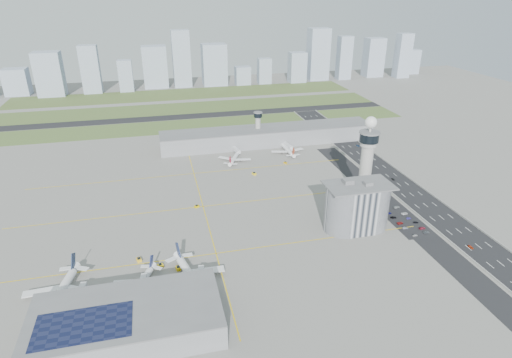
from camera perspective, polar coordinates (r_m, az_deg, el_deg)
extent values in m
plane|color=gray|center=(287.25, 1.66, -5.54)|extent=(1000.00, 1000.00, 0.00)
cube|color=#4C5F2D|center=(488.52, -7.64, 7.16)|extent=(480.00, 50.00, 0.08)
cube|color=#4A612D|center=(560.33, -8.55, 9.35)|extent=(480.00, 60.00, 0.08)
cube|color=#475A2A|center=(637.73, -9.31, 11.14)|extent=(480.00, 70.00, 0.08)
cube|color=black|center=(523.83, -8.12, 8.32)|extent=(480.00, 22.00, 0.10)
cube|color=black|center=(333.35, 21.13, -2.82)|extent=(28.00, 500.00, 0.10)
cube|color=#9E9E99|center=(325.68, 19.10, -3.04)|extent=(0.60, 500.00, 1.20)
cube|color=#9E9E99|center=(340.97, 23.09, -2.44)|extent=(0.60, 500.00, 1.20)
cube|color=black|center=(312.99, 18.32, -4.19)|extent=(18.00, 260.00, 0.08)
cube|color=black|center=(303.27, 19.14, -5.28)|extent=(20.00, 44.00, 0.10)
cube|color=yellow|center=(255.49, -5.35, -9.86)|extent=(260.00, 0.60, 0.01)
cube|color=yellow|center=(306.64, -7.07, -3.66)|extent=(260.00, 0.60, 0.01)
cube|color=yellow|center=(360.52, -8.28, 0.72)|extent=(260.00, 0.60, 0.01)
cube|color=yellow|center=(306.64, -7.07, -3.66)|extent=(0.60, 260.00, 0.01)
cylinder|color=#ADAAA5|center=(308.09, 14.35, 0.82)|extent=(8.40, 8.40, 48.00)
cylinder|color=#ADAAA5|center=(300.23, 14.78, 4.67)|extent=(11.00, 11.00, 4.00)
cylinder|color=black|center=(298.95, 14.86, 5.39)|extent=(13.00, 13.00, 6.00)
cylinder|color=slate|center=(297.88, 14.94, 6.02)|extent=(14.00, 14.00, 1.00)
cylinder|color=#ADAAA5|center=(297.13, 14.99, 6.48)|extent=(1.60, 1.60, 5.00)
sphere|color=white|center=(295.83, 15.08, 7.30)|extent=(8.00, 8.00, 8.00)
cylinder|color=#ADAAA5|center=(421.87, 0.26, 6.58)|extent=(5.00, 5.00, 28.00)
cylinder|color=black|center=(417.51, 0.26, 8.54)|extent=(8.00, 8.00, 4.00)
cylinder|color=slate|center=(416.83, 0.26, 8.87)|extent=(8.60, 8.60, 0.80)
cube|color=#B2B2B7|center=(279.35, 13.28, -3.66)|extent=(18.00, 24.00, 30.00)
cylinder|color=#B2B2B7|center=(275.64, 11.60, -3.89)|extent=(24.00, 24.00, 30.00)
cylinder|color=#B2B2B7|center=(283.30, 14.91, -3.43)|extent=(24.00, 24.00, 30.00)
cube|color=slate|center=(272.61, 13.59, -0.80)|extent=(42.00, 24.00, 0.80)
cube|color=slate|center=(271.80, 12.21, -0.37)|extent=(6.00, 5.00, 3.00)
cube|color=slate|center=(272.71, 14.73, -0.62)|extent=(5.00, 4.00, 2.40)
cube|color=gray|center=(424.49, 1.64, 5.76)|extent=(210.00, 32.00, 15.00)
cube|color=slate|center=(422.02, 1.65, 6.77)|extent=(210.00, 32.00, 0.80)
cube|color=gray|center=(210.27, -16.76, -17.70)|extent=(84.00, 42.00, 12.00)
cube|color=slate|center=(206.14, -16.98, -16.37)|extent=(84.00, 42.00, 0.80)
cube|color=black|center=(203.74, -22.04, -17.63)|extent=(40.00, 22.00, 0.20)
imported|color=silver|center=(287.78, 20.44, -7.06)|extent=(3.57, 1.84, 1.16)
imported|color=slate|center=(293.78, 19.27, -6.19)|extent=(3.75, 1.45, 1.22)
imported|color=#AD2221|center=(298.45, 18.66, -5.59)|extent=(4.57, 2.46, 1.22)
imported|color=black|center=(304.06, 17.86, -4.89)|extent=(4.17, 1.85, 1.19)
imported|color=navy|center=(308.68, 17.33, -4.36)|extent=(3.27, 1.50, 1.09)
imported|color=silver|center=(313.94, 16.47, -3.73)|extent=(3.51, 1.26, 1.15)
imported|color=slate|center=(293.83, 21.77, -6.60)|extent=(4.24, 2.05, 1.16)
imported|color=#9D223A|center=(297.44, 21.29, -6.11)|extent=(4.61, 2.14, 1.30)
imported|color=black|center=(303.05, 20.53, -5.42)|extent=(3.32, 1.56, 1.10)
imported|color=navy|center=(306.29, 19.69, -4.95)|extent=(3.49, 1.66, 1.10)
imported|color=white|center=(311.33, 19.20, -4.36)|extent=(4.79, 2.52, 1.29)
imported|color=#989EA2|center=(318.25, 18.26, -3.57)|extent=(4.71, 2.34, 1.32)
imported|color=#B73613|center=(289.08, 26.71, -8.11)|extent=(1.86, 3.81, 1.25)
imported|color=black|center=(362.40, 17.80, -0.02)|extent=(1.29, 3.61, 1.19)
imported|color=navy|center=(429.99, 13.42, 4.35)|extent=(2.38, 4.39, 1.17)
imported|color=slate|center=(476.02, 8.46, 6.72)|extent=(1.93, 3.80, 1.24)
cube|color=#9EADC1|center=(707.29, -29.28, 11.24)|extent=(32.30, 25.84, 36.93)
cube|color=#9EADC1|center=(678.60, -25.84, 12.49)|extent=(35.81, 28.65, 60.36)
cube|color=#9EADC1|center=(673.54, -21.21, 13.47)|extent=(25.49, 20.39, 66.89)
cube|color=#9EADC1|center=(669.48, -16.98, 13.03)|extent=(20.04, 16.03, 45.20)
cube|color=#9EADC1|center=(685.89, -13.31, 14.36)|extent=(35.76, 28.61, 61.22)
cube|color=#9EADC1|center=(680.50, -9.91, 15.51)|extent=(26.33, 21.06, 83.39)
cube|color=#9EADC1|center=(688.17, -5.59, 14.94)|extent=(36.96, 29.57, 62.11)
cube|color=#9EADC1|center=(690.23, -1.79, 13.62)|extent=(23.01, 18.41, 27.75)
cube|color=#9EADC1|center=(696.84, 1.12, 14.20)|extent=(20.22, 16.18, 38.97)
cube|color=#9EADC1|center=(709.71, 5.52, 14.61)|extent=(26.14, 20.92, 46.89)
cube|color=#9EADC1|center=(731.64, 8.28, 16.13)|extent=(32.26, 25.81, 81.20)
cube|color=#9EADC1|center=(743.37, 11.68, 15.54)|extent=(21.59, 17.28, 68.75)
cube|color=#9EADC1|center=(777.86, 15.41, 15.36)|extent=(30.25, 24.20, 63.40)
cube|color=#9EADC1|center=(781.98, 18.98, 15.28)|extent=(23.04, 18.43, 71.56)
cube|color=#9EADC1|center=(826.49, 20.06, 14.49)|extent=(22.64, 18.11, 41.06)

